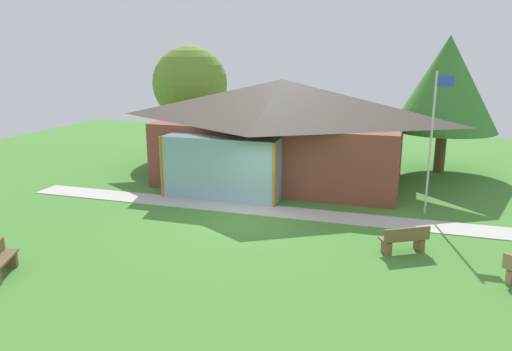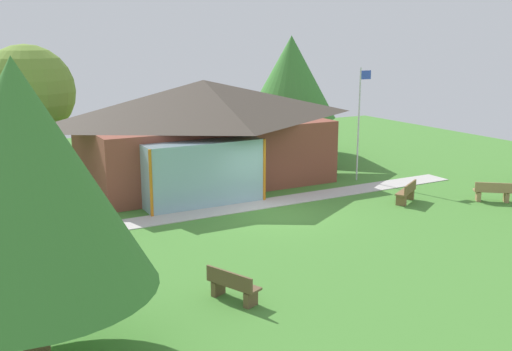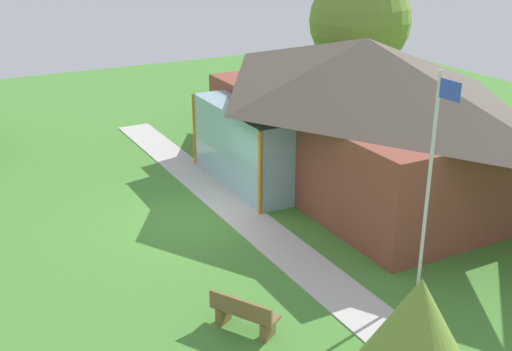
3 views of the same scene
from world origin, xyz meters
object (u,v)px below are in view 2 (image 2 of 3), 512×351
at_px(flagpole, 359,119).
at_px(bench_mid_right, 407,193).
at_px(tree_lawn_corner, 21,178).
at_px(tree_behind_pavilion_left, 27,92).
at_px(pavilion, 204,130).
at_px(bench_front_left, 233,286).
at_px(bench_lawn_far_right, 493,192).
at_px(tree_behind_pavilion_right, 291,77).

relative_size(flagpole, bench_mid_right, 3.50).
bearing_deg(tree_lawn_corner, tree_behind_pavilion_left, 81.52).
xyz_separation_m(bench_mid_right, tree_behind_pavilion_left, (-12.67, 12.12, 3.71)).
distance_m(flagpole, bench_mid_right, 4.90).
distance_m(pavilion, tree_behind_pavilion_left, 8.62).
distance_m(pavilion, tree_lawn_corner, 16.18).
distance_m(bench_front_left, tree_lawn_corner, 6.13).
relative_size(pavilion, bench_lawn_far_right, 8.13).
bearing_deg(bench_lawn_far_right, bench_front_left, -127.78).
bearing_deg(tree_lawn_corner, bench_lawn_far_right, 12.95).
distance_m(bench_lawn_far_right, tree_behind_pavilion_left, 21.31).
height_order(bench_mid_right, tree_lawn_corner, tree_lawn_corner).
xyz_separation_m(bench_mid_right, tree_behind_pavilion_right, (1.45, 11.35, 4.03)).
distance_m(flagpole, bench_front_left, 14.66).
relative_size(tree_behind_pavilion_right, tree_lawn_corner, 1.08).
bearing_deg(tree_behind_pavilion_right, bench_front_left, -126.03).
distance_m(flagpole, tree_lawn_corner, 18.97).
bearing_deg(flagpole, pavilion, 155.63).
bearing_deg(tree_lawn_corner, tree_behind_pavilion_right, 45.74).
bearing_deg(bench_lawn_far_right, bench_mid_right, -168.84).
distance_m(pavilion, bench_front_left, 13.14).
height_order(bench_mid_right, bench_lawn_far_right, same).
distance_m(pavilion, bench_lawn_far_right, 12.74).
height_order(bench_mid_right, tree_behind_pavilion_right, tree_behind_pavilion_right).
relative_size(bench_front_left, bench_lawn_far_right, 1.07).
relative_size(bench_mid_right, tree_behind_pavilion_left, 0.24).
height_order(bench_mid_right, tree_behind_pavilion_left, tree_behind_pavilion_left).
bearing_deg(bench_lawn_far_right, tree_behind_pavilion_left, 177.34).
bearing_deg(bench_mid_right, pavilion, 98.39).
distance_m(bench_front_left, bench_lawn_far_right, 14.05).
bearing_deg(tree_lawn_corner, bench_front_left, 10.14).
relative_size(bench_lawn_far_right, tree_lawn_corner, 0.23).
bearing_deg(flagpole, tree_lawn_corner, -148.02).
bearing_deg(bench_mid_right, bench_front_left, 174.57).
bearing_deg(flagpole, bench_mid_right, -99.79).
distance_m(pavilion, flagpole, 7.23).
bearing_deg(bench_mid_right, tree_behind_pavilion_left, 105.23).
bearing_deg(bench_front_left, bench_mid_right, 92.99).
xyz_separation_m(pavilion, tree_behind_pavilion_left, (-6.82, 5.00, 1.66)).
bearing_deg(tree_behind_pavilion_left, tree_behind_pavilion_right, -3.09).
bearing_deg(tree_behind_pavilion_left, pavilion, -36.25).
bearing_deg(bench_front_left, flagpole, 106.71).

